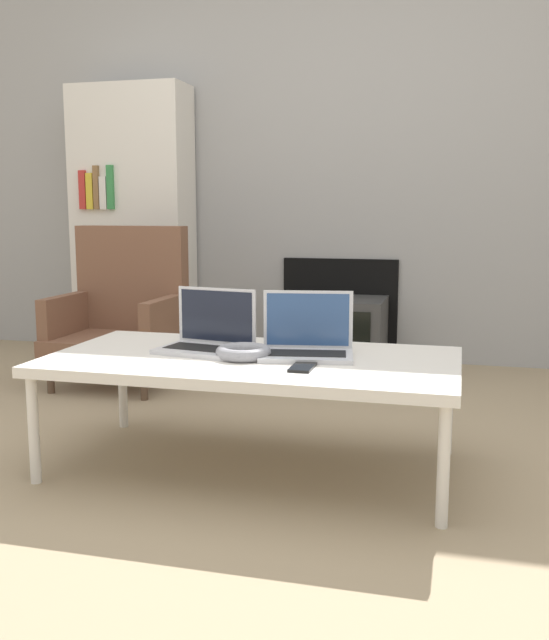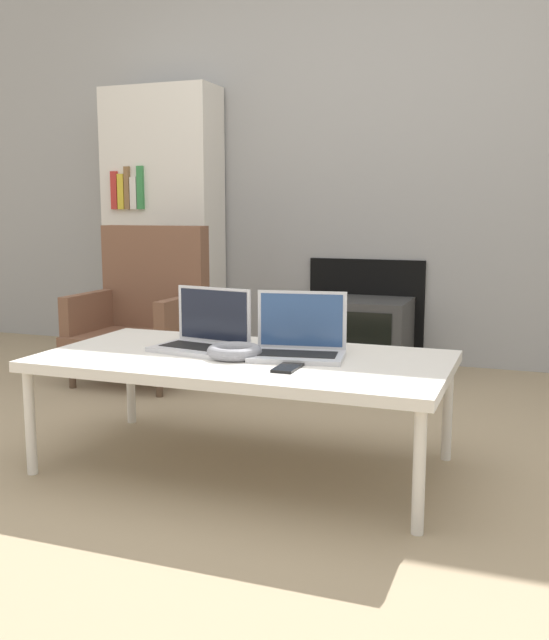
% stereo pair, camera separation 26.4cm
% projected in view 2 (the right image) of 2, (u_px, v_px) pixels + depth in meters
% --- Properties ---
extents(ground_plane, '(14.00, 14.00, 0.00)m').
position_uv_depth(ground_plane, '(218.00, 490.00, 2.31)').
color(ground_plane, '#998466').
extents(wall_back, '(7.00, 0.08, 2.60)m').
position_uv_depth(wall_back, '(374.00, 141.00, 4.13)').
color(wall_back, '#999999').
rests_on(wall_back, ground_plane).
extents(table, '(1.39, 0.72, 0.40)m').
position_uv_depth(table, '(244.00, 364.00, 2.46)').
color(table, silver).
rests_on(table, ground_plane).
extents(laptop_left, '(0.34, 0.26, 0.22)m').
position_uv_depth(laptop_left, '(204.00, 336.00, 2.56)').
color(laptop_left, silver).
rests_on(laptop_left, table).
extents(laptop_right, '(0.34, 0.26, 0.22)m').
position_uv_depth(laptop_right, '(299.00, 342.00, 2.44)').
color(laptop_right, silver).
rests_on(laptop_right, table).
extents(headphones, '(0.19, 0.19, 0.04)m').
position_uv_depth(headphones, '(235.00, 351.00, 2.43)').
color(headphones, gray).
rests_on(headphones, table).
extents(phone, '(0.07, 0.14, 0.01)m').
position_uv_depth(phone, '(288.00, 367.00, 2.26)').
color(phone, black).
rests_on(phone, table).
extents(tv, '(0.59, 0.43, 0.40)m').
position_uv_depth(tv, '(357.00, 333.00, 4.06)').
color(tv, '#383838').
rests_on(tv, ground_plane).
extents(armchair, '(0.60, 0.52, 0.81)m').
position_uv_depth(armchair, '(145.00, 306.00, 3.76)').
color(armchair, brown).
rests_on(armchair, ground_plane).
extents(bookshelf, '(0.71, 0.32, 1.63)m').
position_uv_depth(bookshelf, '(164.00, 222.00, 4.46)').
color(bookshelf, silver).
rests_on(bookshelf, ground_plane).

